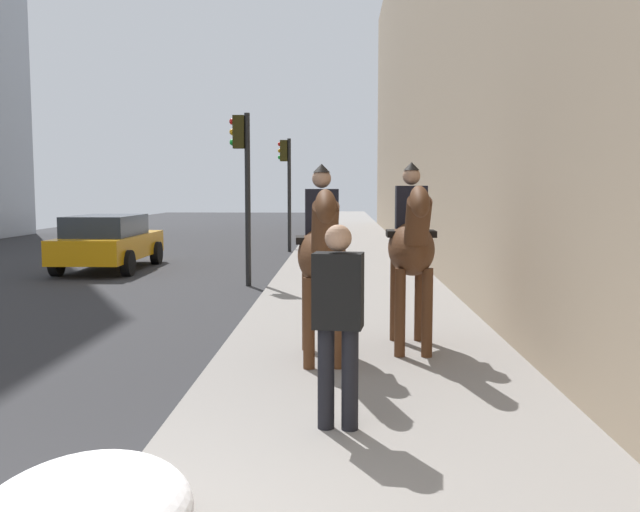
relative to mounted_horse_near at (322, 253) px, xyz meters
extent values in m
ellipsoid|color=#4C2B16|center=(0.08, 0.01, -0.04)|extent=(1.53, 0.66, 0.66)
cylinder|color=#4C2B16|center=(-0.36, -0.18, -0.75)|extent=(0.13, 0.13, 1.02)
cylinder|color=#4C2B16|center=(-0.38, 0.13, -0.75)|extent=(0.13, 0.13, 1.02)
cylinder|color=#4C2B16|center=(0.54, -0.12, -0.75)|extent=(0.13, 0.13, 1.02)
cylinder|color=#4C2B16|center=(0.52, 0.20, -0.75)|extent=(0.13, 0.13, 1.02)
cylinder|color=#4C2B16|center=(-0.69, -0.05, 0.30)|extent=(0.65, 0.32, 0.68)
ellipsoid|color=#4C2B16|center=(-0.90, -0.06, 0.55)|extent=(0.64, 0.26, 0.49)
cylinder|color=black|center=(0.79, 0.05, -0.14)|extent=(0.29, 0.12, 0.55)
cube|color=black|center=(0.13, 0.01, 0.14)|extent=(0.48, 0.63, 0.08)
cube|color=black|center=(0.13, 0.01, 0.45)|extent=(0.31, 0.40, 0.55)
sphere|color=tan|center=(0.13, 0.01, 0.85)|extent=(0.22, 0.22, 0.22)
cone|color=black|center=(0.13, 0.01, 0.97)|extent=(0.21, 0.21, 0.10)
ellipsoid|color=#4C2B16|center=(0.66, -1.08, 0.00)|extent=(1.51, 0.58, 0.66)
cylinder|color=#4C2B16|center=(0.20, -1.24, -0.73)|extent=(0.13, 0.13, 1.06)
cylinder|color=#4C2B16|center=(0.21, -0.92, -0.73)|extent=(0.13, 0.13, 1.06)
cylinder|color=#4C2B16|center=(1.10, -1.25, -0.73)|extent=(0.13, 0.13, 1.06)
cylinder|color=#4C2B16|center=(1.11, -0.93, -0.73)|extent=(0.13, 0.13, 1.06)
cylinder|color=#4C2B16|center=(-0.11, -1.08, 0.34)|extent=(0.64, 0.29, 0.68)
ellipsoid|color=#4C2B16|center=(-0.32, -1.07, 0.59)|extent=(0.63, 0.23, 0.49)
cylinder|color=black|center=(1.37, -1.09, -0.10)|extent=(0.28, 0.10, 0.55)
cube|color=black|center=(0.71, -1.08, 0.18)|extent=(0.45, 0.60, 0.08)
cube|color=black|center=(0.71, -1.08, 0.49)|extent=(0.28, 0.38, 0.55)
sphere|color=tan|center=(0.71, -1.08, 0.89)|extent=(0.22, 0.22, 0.22)
cone|color=black|center=(0.71, -1.08, 1.01)|extent=(0.20, 0.20, 0.10)
cylinder|color=black|center=(-2.31, -0.09, -0.84)|extent=(0.14, 0.14, 0.85)
cylinder|color=black|center=(-2.34, -0.29, -0.84)|extent=(0.14, 0.14, 0.85)
cube|color=black|center=(-2.32, -0.19, -0.10)|extent=(0.31, 0.43, 0.62)
sphere|color=tan|center=(-2.32, -0.19, 0.33)|extent=(0.22, 0.22, 0.22)
cube|color=orange|center=(10.03, 5.83, -0.76)|extent=(4.43, 1.79, 0.60)
cube|color=#262D38|center=(9.77, 5.83, -0.20)|extent=(2.53, 1.56, 0.52)
cylinder|color=black|center=(11.39, 6.71, -1.06)|extent=(0.64, 0.23, 0.64)
cylinder|color=black|center=(11.41, 4.97, -1.06)|extent=(0.64, 0.23, 0.64)
cylinder|color=black|center=(8.65, 6.69, -1.06)|extent=(0.64, 0.23, 0.64)
cylinder|color=black|center=(8.67, 4.94, -1.06)|extent=(0.64, 0.23, 0.64)
cylinder|color=black|center=(7.03, 1.79, 0.48)|extent=(0.12, 0.12, 3.73)
cube|color=#2D280C|center=(7.03, 1.97, 1.95)|extent=(0.20, 0.24, 0.70)
sphere|color=red|center=(7.03, 2.10, 2.17)|extent=(0.14, 0.14, 0.14)
sphere|color=orange|center=(7.03, 2.10, 1.95)|extent=(0.14, 0.14, 0.14)
sphere|color=green|center=(7.03, 2.10, 1.73)|extent=(0.14, 0.14, 0.14)
cylinder|color=black|center=(15.41, 1.50, 0.51)|extent=(0.12, 0.12, 3.79)
cube|color=#2D280C|center=(15.41, 1.68, 2.01)|extent=(0.20, 0.24, 0.70)
sphere|color=red|center=(15.41, 1.81, 2.23)|extent=(0.14, 0.14, 0.14)
sphere|color=orange|center=(15.41, 1.81, 2.01)|extent=(0.14, 0.14, 0.14)
sphere|color=green|center=(15.41, 1.81, 1.79)|extent=(0.14, 0.14, 0.14)
camera|label=1|loc=(-7.94, -0.21, 0.72)|focal=39.07mm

